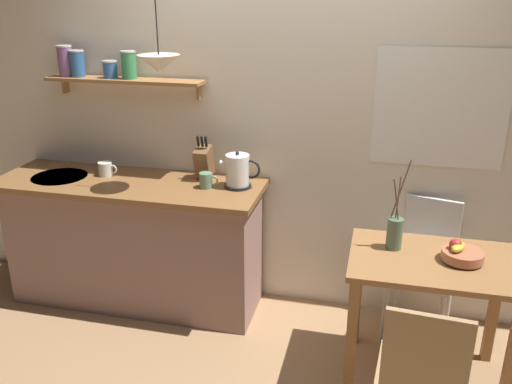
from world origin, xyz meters
The scene contains 14 objects.
ground_plane centered at (0.00, 0.00, 0.00)m, with size 14.00×14.00×0.00m, color #A87F56.
back_wall centered at (0.20, 0.65, 1.35)m, with size 6.80×0.11×2.70m.
kitchen_counter centered at (-1.00, 0.32, 0.47)m, with size 1.83×0.63×0.93m.
wall_shelf centered at (-1.19, 0.49, 1.63)m, with size 1.10×0.20×0.34m.
dining_table centered at (0.97, -0.08, 0.63)m, with size 0.91×0.62×0.78m.
dining_chair_near centered at (0.90, -0.76, 0.52)m, with size 0.44×0.47×0.93m.
dining_chair_far centered at (0.98, 0.42, 0.51)m, with size 0.49×0.52×0.90m.
fruit_bowl centered at (1.11, -0.07, 0.82)m, with size 0.22×0.22×0.12m.
twig_vase centered at (0.76, 0.01, 0.88)m, with size 0.10×0.09×0.52m.
electric_kettle centered at (-0.25, 0.37, 1.04)m, with size 0.27×0.18×0.24m.
knife_block centered at (-0.52, 0.47, 1.05)m, with size 0.10×0.18×0.31m.
coffee_mug_by_sink centered at (-1.20, 0.37, 0.98)m, with size 0.14×0.10×0.10m.
coffee_mug_spare centered at (-0.45, 0.30, 0.98)m, with size 0.13×0.08×0.10m.
pendant_lamp centered at (-0.67, 0.18, 1.74)m, with size 0.25×0.25×0.65m.
Camera 1 is at (0.64, -2.83, 2.16)m, focal length 37.89 mm.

